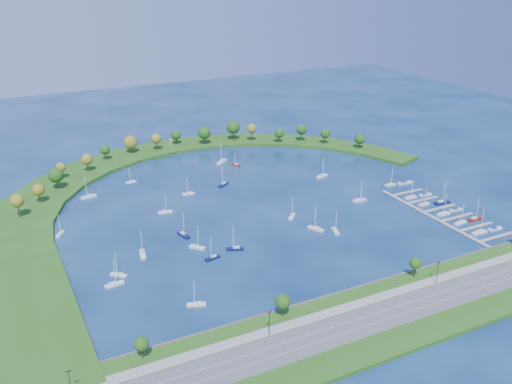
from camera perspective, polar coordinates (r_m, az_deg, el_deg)
name	(u,v)px	position (r m, az deg, el deg)	size (l,w,h in m)	color
ground	(252,203)	(322.19, -0.39, -1.11)	(700.00, 700.00, 0.00)	#082547
south_shoreline	(392,312)	(231.36, 13.55, -11.72)	(420.00, 43.10, 11.60)	#295216
breakwater	(148,187)	(348.94, -10.82, 0.54)	(286.74, 247.64, 2.00)	#295216
breakwater_trees	(186,144)	(394.86, -7.12, 4.80)	(239.96, 93.36, 14.63)	#382314
harbor_tower	(171,142)	(422.31, -8.60, 5.02)	(2.60, 2.60, 4.56)	gray
dock_system	(442,214)	(323.63, 18.27, -2.13)	(24.28, 82.00, 1.60)	gray
moored_boat_0	(197,247)	(273.63, -5.96, -5.52)	(7.22, 7.44, 11.90)	silver
moored_boat_1	(235,248)	(270.99, -2.14, -5.69)	(8.62, 5.56, 12.33)	#0A1243
moored_boat_2	(236,164)	(381.27, -2.06, 2.80)	(4.68, 6.53, 9.48)	maroon
moored_boat_3	(292,216)	(304.75, 3.66, -2.41)	(6.84, 7.08, 11.31)	silver
moored_boat_4	(222,161)	(387.36, -3.46, 3.12)	(9.79, 8.63, 15.06)	silver
moored_boat_5	(60,234)	(301.44, -19.19, -3.98)	(5.68, 7.43, 10.94)	silver
moored_boat_6	(183,234)	(286.14, -7.34, -4.27)	(4.20, 8.91, 12.63)	#0A1243
moored_boat_7	(114,284)	(250.32, -14.14, -8.98)	(8.52, 3.41, 12.18)	silver
moored_boat_8	(143,253)	(271.41, -11.39, -6.10)	(4.23, 9.28, 13.17)	silver
moored_boat_9	(316,228)	(291.79, 6.07, -3.66)	(5.91, 8.95, 12.84)	silver
moored_boat_10	(322,176)	(362.86, 6.67, 1.65)	(9.42, 5.28, 13.36)	silver
moored_boat_11	(88,196)	(343.03, -16.57, -0.42)	(9.44, 3.72, 13.51)	silver
moored_boat_12	(212,257)	(263.86, -4.42, -6.58)	(7.88, 3.66, 11.17)	#0A1243
moored_boat_13	(360,200)	(329.76, 10.42, -0.76)	(8.38, 2.76, 12.15)	silver
moored_boat_14	(165,211)	(313.28, -9.16, -1.95)	(7.87, 3.13, 11.25)	silver
moored_boat_15	(197,304)	(231.46, -6.02, -11.16)	(7.91, 4.75, 11.24)	silver
moored_boat_16	(188,193)	(335.80, -6.84, -0.11)	(7.57, 3.08, 10.81)	silver
moored_boat_17	(223,184)	(347.51, -3.32, 0.81)	(8.42, 6.92, 12.65)	#0A1243
moored_boat_18	(335,230)	(290.96, 8.01, -3.84)	(4.37, 8.26, 11.70)	silver
moored_boat_19	(131,181)	(359.78, -12.51, 1.05)	(6.70, 1.88, 9.84)	silver
moored_boat_20	(119,274)	(256.85, -13.70, -8.08)	(7.11, 6.76, 11.28)	silver
docked_boat_0	(479,232)	(307.87, 21.63, -3.77)	(8.95, 2.65, 13.09)	silver
docked_boat_1	(495,229)	(315.17, 22.98, -3.44)	(8.32, 2.83, 1.67)	silver
docked_boat_2	(460,222)	(315.47, 19.95, -2.90)	(8.13, 3.02, 11.69)	silver
docked_boat_3	(475,218)	(322.74, 21.25, -2.51)	(8.63, 2.84, 12.52)	maroon
docked_boat_4	(443,213)	(323.13, 18.39, -2.07)	(8.64, 2.53, 12.65)	silver
docked_boat_5	(456,210)	(331.19, 19.53, -1.69)	(7.97, 3.09, 1.58)	silver
docked_boat_6	(424,204)	(332.90, 16.60, -1.14)	(7.53, 2.49, 10.91)	silver
docked_boat_7	(442,202)	(337.83, 18.25, -0.98)	(9.65, 3.33, 13.95)	#0A1243
docked_boat_8	(411,197)	(340.30, 15.35, -0.47)	(7.90, 2.43, 11.52)	silver
docked_boat_9	(425,195)	(346.73, 16.71, -0.25)	(8.10, 3.39, 1.60)	silver
docked_boat_10	(390,184)	(356.50, 13.41, 0.77)	(7.33, 2.70, 10.54)	silver
docked_boat_11	(405,183)	(361.64, 14.78, 0.92)	(9.78, 3.45, 1.96)	silver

